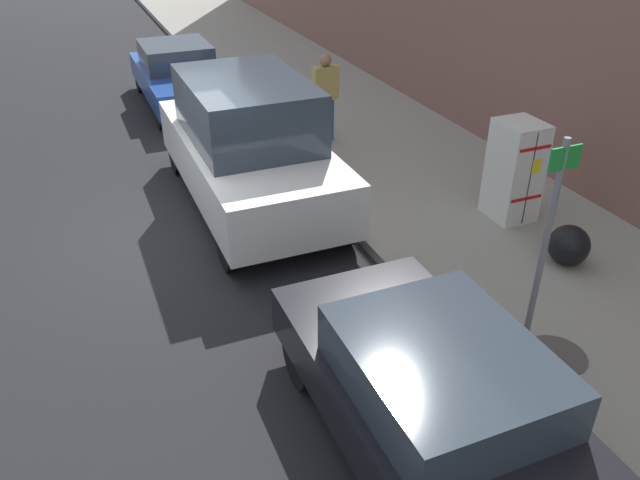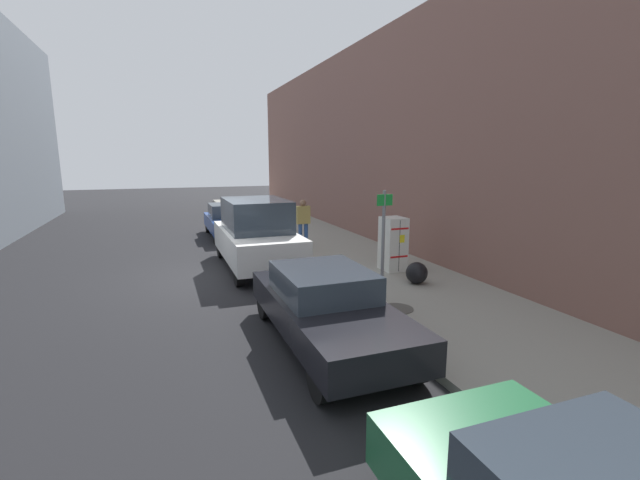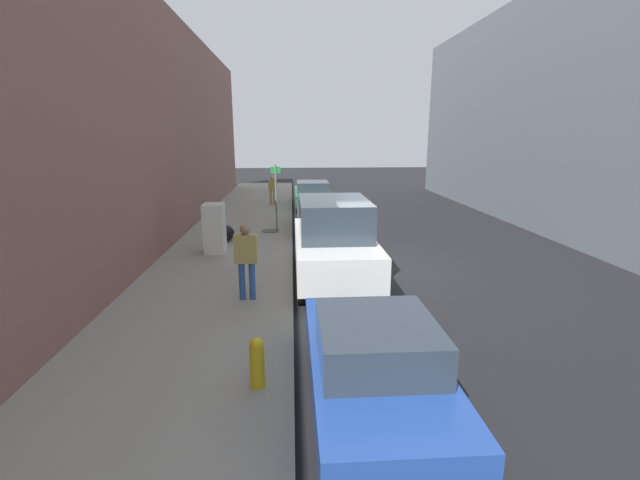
{
  "view_description": "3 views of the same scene",
  "coord_description": "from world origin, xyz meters",
  "px_view_note": "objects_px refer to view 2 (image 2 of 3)",
  "views": [
    {
      "loc": [
        1.09,
        8.66,
        4.87
      ],
      "look_at": [
        -1.39,
        2.68,
        1.05
      ],
      "focal_mm": 35.0,
      "sensor_mm": 36.0,
      "label": 1
    },
    {
      "loc": [
        1.24,
        12.41,
        3.4
      ],
      "look_at": [
        -2.57,
        2.2,
        1.3
      ],
      "focal_mm": 24.0,
      "sensor_mm": 36.0,
      "label": 2
    },
    {
      "loc": [
        -2.57,
        -11.56,
        3.78
      ],
      "look_at": [
        -1.78,
        0.38,
        0.84
      ],
      "focal_mm": 24.0,
      "sensor_mm": 36.0,
      "label": 3
    }
  ],
  "objects_px": {
    "discarded_refrigerator": "(393,244)",
    "trash_bag": "(417,273)",
    "parked_hatchback_blue": "(229,220)",
    "street_sign_post": "(383,243)",
    "parked_sedan_dark": "(326,306)",
    "parked_van_white": "(257,234)",
    "pedestrian_standing_near": "(303,219)",
    "fire_hydrant": "(268,223)"
  },
  "relations": [
    {
      "from": "fire_hydrant",
      "to": "parked_sedan_dark",
      "type": "bearing_deg",
      "value": 81.76
    },
    {
      "from": "parked_van_white",
      "to": "parked_sedan_dark",
      "type": "relative_size",
      "value": 1.04
    },
    {
      "from": "discarded_refrigerator",
      "to": "pedestrian_standing_near",
      "type": "bearing_deg",
      "value": -71.01
    },
    {
      "from": "parked_sedan_dark",
      "to": "fire_hydrant",
      "type": "bearing_deg",
      "value": -98.24
    },
    {
      "from": "discarded_refrigerator",
      "to": "parked_van_white",
      "type": "relative_size",
      "value": 0.33
    },
    {
      "from": "street_sign_post",
      "to": "fire_hydrant",
      "type": "distance_m",
      "value": 10.39
    },
    {
      "from": "parked_van_white",
      "to": "parked_sedan_dark",
      "type": "xyz_separation_m",
      "value": [
        0.0,
        6.0,
        -0.34
      ]
    },
    {
      "from": "parked_van_white",
      "to": "pedestrian_standing_near",
      "type": "bearing_deg",
      "value": -139.22
    },
    {
      "from": "discarded_refrigerator",
      "to": "parked_hatchback_blue",
      "type": "relative_size",
      "value": 0.38
    },
    {
      "from": "fire_hydrant",
      "to": "parked_sedan_dark",
      "type": "xyz_separation_m",
      "value": [
        1.64,
        11.33,
        0.16
      ]
    },
    {
      "from": "discarded_refrigerator",
      "to": "fire_hydrant",
      "type": "xyz_separation_m",
      "value": [
        1.9,
        -7.6,
        -0.38
      ]
    },
    {
      "from": "fire_hydrant",
      "to": "parked_sedan_dark",
      "type": "distance_m",
      "value": 11.45
    },
    {
      "from": "discarded_refrigerator",
      "to": "parked_van_white",
      "type": "height_order",
      "value": "parked_van_white"
    },
    {
      "from": "fire_hydrant",
      "to": "parked_hatchback_blue",
      "type": "relative_size",
      "value": 0.19
    },
    {
      "from": "trash_bag",
      "to": "parked_sedan_dark",
      "type": "bearing_deg",
      "value": 33.6
    },
    {
      "from": "street_sign_post",
      "to": "parked_hatchback_blue",
      "type": "xyz_separation_m",
      "value": [
        1.69,
        -10.76,
        -0.88
      ]
    },
    {
      "from": "parked_hatchback_blue",
      "to": "parked_sedan_dark",
      "type": "height_order",
      "value": "parked_hatchback_blue"
    },
    {
      "from": "parked_hatchback_blue",
      "to": "parked_van_white",
      "type": "height_order",
      "value": "parked_van_white"
    },
    {
      "from": "fire_hydrant",
      "to": "discarded_refrigerator",
      "type": "bearing_deg",
      "value": 104.02
    },
    {
      "from": "pedestrian_standing_near",
      "to": "parked_sedan_dark",
      "type": "distance_m",
      "value": 8.13
    },
    {
      "from": "fire_hydrant",
      "to": "parked_hatchback_blue",
      "type": "xyz_separation_m",
      "value": [
        1.64,
        -0.42,
        0.16
      ]
    },
    {
      "from": "trash_bag",
      "to": "parked_hatchback_blue",
      "type": "xyz_separation_m",
      "value": [
        3.42,
        -9.48,
        0.27
      ]
    },
    {
      "from": "fire_hydrant",
      "to": "pedestrian_standing_near",
      "type": "xyz_separation_m",
      "value": [
        -0.49,
        3.5,
        0.62
      ]
    },
    {
      "from": "parked_hatchback_blue",
      "to": "parked_sedan_dark",
      "type": "xyz_separation_m",
      "value": [
        -0.0,
        11.75,
        0.0
      ]
    },
    {
      "from": "discarded_refrigerator",
      "to": "street_sign_post",
      "type": "relative_size",
      "value": 0.61
    },
    {
      "from": "street_sign_post",
      "to": "pedestrian_standing_near",
      "type": "xyz_separation_m",
      "value": [
        -0.44,
        -6.84,
        -0.42
      ]
    },
    {
      "from": "parked_hatchback_blue",
      "to": "parked_van_white",
      "type": "bearing_deg",
      "value": 90.0
    },
    {
      "from": "fire_hydrant",
      "to": "parked_van_white",
      "type": "relative_size",
      "value": 0.16
    },
    {
      "from": "discarded_refrigerator",
      "to": "trash_bag",
      "type": "relative_size",
      "value": 2.72
    },
    {
      "from": "street_sign_post",
      "to": "pedestrian_standing_near",
      "type": "relative_size",
      "value": 1.47
    },
    {
      "from": "parked_hatchback_blue",
      "to": "parked_sedan_dark",
      "type": "distance_m",
      "value": 11.75
    },
    {
      "from": "discarded_refrigerator",
      "to": "parked_hatchback_blue",
      "type": "height_order",
      "value": "discarded_refrigerator"
    },
    {
      "from": "trash_bag",
      "to": "parked_sedan_dark",
      "type": "relative_size",
      "value": 0.12
    },
    {
      "from": "parked_van_white",
      "to": "street_sign_post",
      "type": "bearing_deg",
      "value": 108.69
    },
    {
      "from": "discarded_refrigerator",
      "to": "pedestrian_standing_near",
      "type": "relative_size",
      "value": 0.89
    },
    {
      "from": "discarded_refrigerator",
      "to": "trash_bag",
      "type": "bearing_deg",
      "value": 85.21
    },
    {
      "from": "trash_bag",
      "to": "street_sign_post",
      "type": "bearing_deg",
      "value": 36.46
    },
    {
      "from": "discarded_refrigerator",
      "to": "pedestrian_standing_near",
      "type": "xyz_separation_m",
      "value": [
        1.41,
        -4.1,
        0.24
      ]
    },
    {
      "from": "fire_hydrant",
      "to": "trash_bag",
      "type": "relative_size",
      "value": 1.36
    },
    {
      "from": "discarded_refrigerator",
      "to": "street_sign_post",
      "type": "xyz_separation_m",
      "value": [
        1.85,
        2.74,
        0.66
      ]
    },
    {
      "from": "fire_hydrant",
      "to": "pedestrian_standing_near",
      "type": "distance_m",
      "value": 3.59
    },
    {
      "from": "trash_bag",
      "to": "parked_van_white",
      "type": "relative_size",
      "value": 0.12
    }
  ]
}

